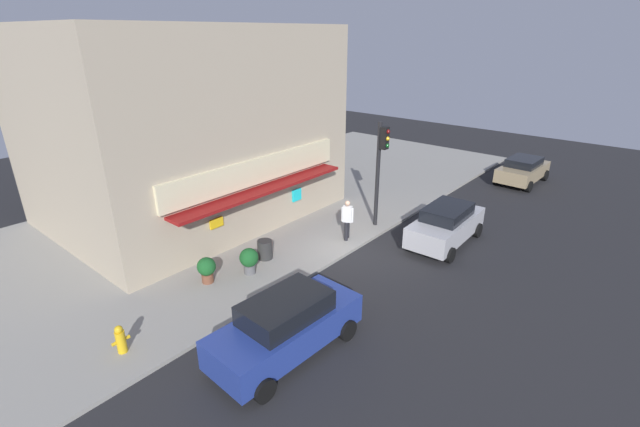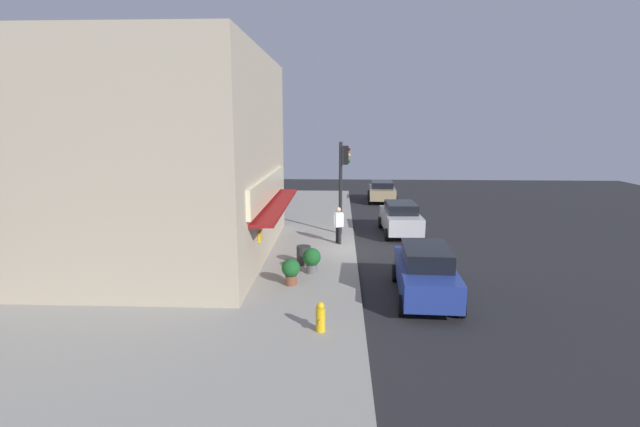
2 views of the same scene
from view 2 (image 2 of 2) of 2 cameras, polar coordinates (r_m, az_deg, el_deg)
name	(u,v)px [view 2 (image 2 of 2)]	position (r m, az deg, el deg)	size (l,w,h in m)	color
ground_plane	(355,249)	(22.31, 4.27, -4.32)	(55.41, 55.41, 0.00)	#232326
sidewalk	(213,246)	(23.08, -12.76, -3.89)	(36.94, 13.50, 0.13)	gray
corner_building	(157,157)	(21.45, -19.05, 6.47)	(12.12, 10.29, 8.58)	tan
traffic_light	(343,175)	(24.36, 2.76, 4.62)	(0.32, 0.58, 4.76)	black
fire_hydrant	(320,317)	(13.44, 0.06, -12.37)	(0.51, 0.27, 0.86)	gold
trash_can	(304,255)	(19.47, -1.98, -5.03)	(0.58, 0.58, 0.76)	#2D2D2D
pedestrian	(339,224)	(22.64, 2.26, -1.26)	(0.47, 0.53, 1.76)	black
potted_plant_by_doorway	(291,270)	(17.02, -3.53, -6.81)	(0.66, 0.66, 0.96)	brown
potted_plant_by_window	(312,259)	(18.29, -1.00, -5.47)	(0.70, 0.70, 0.99)	#59595B
parked_car_silver	(401,218)	(25.42, 9.68, -0.54)	(4.28, 2.09, 1.70)	#B7B7BC
parked_car_tan	(382,191)	(35.76, 7.47, 2.70)	(4.08, 2.22, 1.52)	#9E8966
parked_car_blue	(425,272)	(16.43, 12.59, -6.90)	(4.61, 2.18, 1.77)	navy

